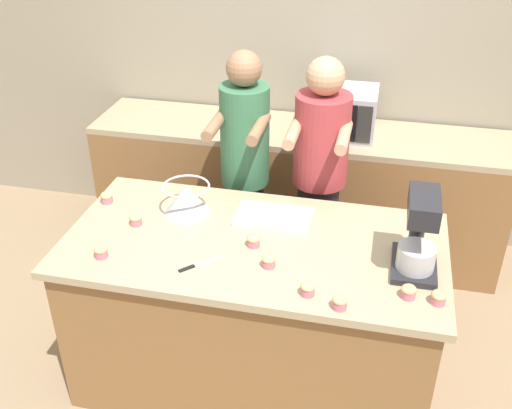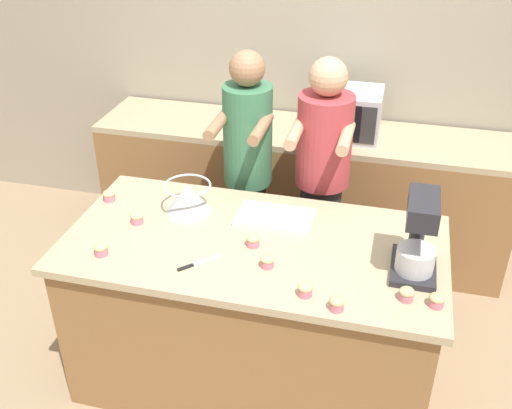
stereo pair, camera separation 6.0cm
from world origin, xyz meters
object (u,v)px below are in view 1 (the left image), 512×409
Objects in this scene: knife at (197,265)px; cupcake_4 at (439,297)px; stand_mixer at (418,237)px; baking_tray at (274,216)px; cupcake_3 at (340,302)px; cupcake_2 at (107,197)px; cupcake_6 at (409,291)px; person_right at (319,186)px; cupcake_8 at (253,240)px; mixing_bowl at (187,198)px; person_left at (245,176)px; cupcake_7 at (269,261)px; microwave_oven at (342,112)px; cupcake_0 at (136,219)px; cupcake_1 at (101,251)px; cupcake_5 at (308,289)px.

knife is 1.07m from cupcake_4.
stand_mixer is 1.00m from knife.
baking_tray is 6.03× the size of cupcake_3.
cupcake_2 is (-0.91, -0.03, 0.01)m from baking_tray.
cupcake_2 is 1.00× the size of cupcake_6.
cupcake_3 reaches higher than baking_tray.
person_right is 24.91× the size of cupcake_8.
mixing_bowl reaches higher than cupcake_3.
person_left is 24.98× the size of cupcake_7.
microwave_oven is 1.40m from cupcake_8.
microwave_oven is at bearing 95.86° from cupcake_3.
person_right is at bearing 38.72° from cupcake_0.
cupcake_0 is 1.00× the size of cupcake_7.
cupcake_6 is 0.76m from cupcake_8.
cupcake_2 reaches higher than baking_tray.
mixing_bowl is at bearing -110.44° from person_left.
person_right is 1.08m from cupcake_0.
mixing_bowl is 1.48× the size of knife.
knife is (-0.26, -0.47, -0.02)m from baking_tray.
cupcake_8 is at bearing 44.20° from knife.
person_right is 24.91× the size of cupcake_4.
cupcake_0 is at bearing 177.28° from stand_mixer.
cupcake_6 is (1.40, 0.02, 0.00)m from cupcake_1.
cupcake_8 is (-0.85, 0.24, 0.00)m from cupcake_4.
baking_tray is 0.91m from cupcake_2.
cupcake_5 and cupcake_6 have the same top height.
stand_mixer is 1.19m from mixing_bowl.
mixing_bowl reaches higher than cupcake_7.
cupcake_0 reaches higher than knife.
cupcake_4 is (0.63, -0.97, 0.07)m from person_right.
person_left is 24.98× the size of cupcake_6.
mixing_bowl is 1.34m from cupcake_4.
knife is at bearing 178.81° from cupcake_6.
person_right is at bearing 65.14° from knife.
person_left is at bearing 117.08° from cupcake_5.
cupcake_8 is at bearing -4.90° from cupcake_0.
microwave_oven is at bearing 44.95° from cupcake_2.
mixing_bowl reaches higher than cupcake_8.
cupcake_4 and cupcake_5 have the same top height.
cupcake_2 is 1.00× the size of cupcake_5.
cupcake_1 is 1.00× the size of cupcake_8.
knife is at bearing -114.86° from person_right.
person_left is 0.83m from microwave_oven.
mixing_bowl reaches higher than cupcake_2.
microwave_oven is 6.77× the size of cupcake_4.
cupcake_1 is 1.52m from cupcake_4.
person_right is 1.04m from knife.
mixing_bowl is 3.83× the size of cupcake_4.
cupcake_0 is at bearing 159.01° from cupcake_5.
person_left is 9.63× the size of knife.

